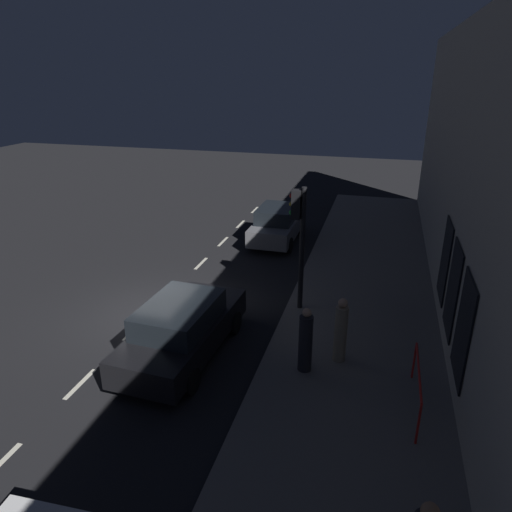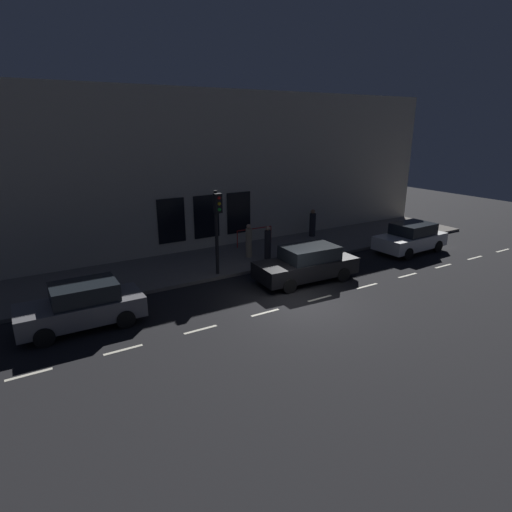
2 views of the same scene
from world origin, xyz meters
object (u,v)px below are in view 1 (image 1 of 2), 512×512
parked_car_0 (183,328)px  pedestrian_1 (305,342)px  pedestrian_2 (341,331)px  parked_car_1 (277,224)px  traffic_light (299,229)px

parked_car_0 → pedestrian_1: 3.21m
parked_car_0 → pedestrian_1: size_ratio=2.76×
parked_car_0 → pedestrian_2: pedestrian_2 is taller
parked_car_1 → pedestrian_1: pedestrian_1 is taller
pedestrian_1 → pedestrian_2: pedestrian_2 is taller
traffic_light → parked_car_1: 6.75m
traffic_light → pedestrian_1: size_ratio=2.26×
pedestrian_2 → parked_car_0: bearing=-40.6°
parked_car_0 → parked_car_1: bearing=90.6°
parked_car_0 → pedestrian_2: 4.04m
traffic_light → parked_car_0: (-2.40, -3.15, -1.91)m
pedestrian_1 → pedestrian_2: size_ratio=0.98×
traffic_light → parked_car_0: 4.40m
parked_car_1 → pedestrian_2: (3.61, -8.66, 0.17)m
parked_car_0 → traffic_light: bearing=55.6°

